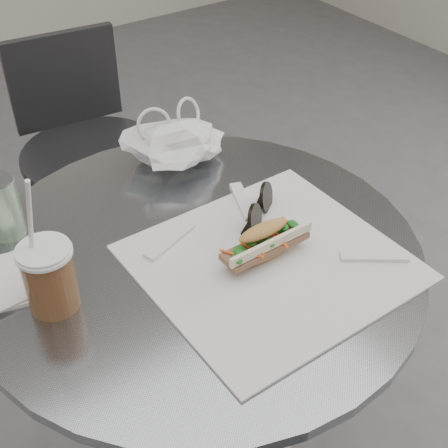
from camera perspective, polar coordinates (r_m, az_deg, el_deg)
cafe_table at (r=1.25m, az=-2.01°, el=-11.91°), size 0.76×0.76×0.74m
chair_far at (r=1.93m, az=-11.81°, el=3.47°), size 0.41×0.42×0.77m
sandwich_paper at (r=1.03m, az=4.30°, el=-3.49°), size 0.41×0.39×0.00m
banh_mi at (r=1.02m, az=3.69°, el=-1.72°), size 0.19×0.08×0.06m
iced_coffee at (r=0.96m, az=-15.69°, el=-4.62°), size 0.08×0.08×0.24m
sunglasses at (r=1.11m, az=3.21°, el=1.28°), size 0.11×0.09×0.06m
plastic_bag at (r=1.24m, az=-4.31°, el=7.19°), size 0.20×0.16×0.09m
napkin_stack at (r=1.05m, az=-18.50°, el=-4.71°), size 0.16×0.16×0.01m
drink_can at (r=1.12m, az=-19.55°, el=1.46°), size 0.06×0.06×0.11m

